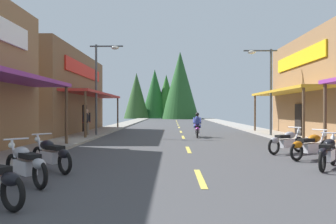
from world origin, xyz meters
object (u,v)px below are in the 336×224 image
(motorcycle_parked_left_2, at_px, (26,163))
(streetlamp_right, at_px, (265,79))
(motorcycle_parked_right_3, at_px, (328,152))
(motorcycle_parked_right_4, at_px, (310,145))
(streetlamp_left, at_px, (101,76))
(pedestrian_waiting, at_px, (87,121))
(rider_cruising_lead, at_px, (197,127))
(motorcycle_parked_right_5, at_px, (286,141))
(motorcycle_parked_left_3, at_px, (51,154))
(pedestrian_browsing, at_px, (86,122))

(motorcycle_parked_left_2, bearing_deg, streetlamp_right, -80.09)
(motorcycle_parked_right_3, xyz_separation_m, motorcycle_parked_right_4, (0.24, 1.87, 0.00))
(streetlamp_left, height_order, motorcycle_parked_left_2, streetlamp_left)
(motorcycle_parked_right_4, distance_m, motorcycle_parked_left_2, 9.14)
(motorcycle_parked_right_3, bearing_deg, pedestrian_waiting, 75.81)
(motorcycle_parked_left_2, distance_m, rider_cruising_lead, 14.65)
(motorcycle_parked_right_5, bearing_deg, streetlamp_right, 46.37)
(motorcycle_parked_left_2, bearing_deg, rider_cruising_lead, -66.41)
(motorcycle_parked_left_3, relative_size, pedestrian_browsing, 1.03)
(motorcycle_parked_left_2, bearing_deg, motorcycle_parked_left_3, -46.09)
(rider_cruising_lead, xyz_separation_m, pedestrian_waiting, (-7.05, 0.13, 0.39))
(motorcycle_parked_right_4, xyz_separation_m, rider_cruising_lead, (-3.20, 9.70, 0.17))
(motorcycle_parked_left_3, xyz_separation_m, pedestrian_waiting, (-2.06, 12.20, 0.56))
(motorcycle_parked_right_5, relative_size, rider_cruising_lead, 0.86)
(motorcycle_parked_right_3, distance_m, rider_cruising_lead, 11.94)
(motorcycle_parked_right_3, relative_size, rider_cruising_lead, 0.84)
(motorcycle_parked_right_4, bearing_deg, pedestrian_browsing, 100.57)
(motorcycle_parked_left_2, xyz_separation_m, pedestrian_waiting, (-2.07, 13.91, 0.56))
(motorcycle_parked_right_4, relative_size, pedestrian_waiting, 1.04)
(streetlamp_left, height_order, rider_cruising_lead, streetlamp_left)
(motorcycle_parked_right_4, bearing_deg, motorcycle_parked_right_5, 67.38)
(motorcycle_parked_left_3, relative_size, pedestrian_waiting, 0.92)
(pedestrian_browsing, height_order, pedestrian_waiting, pedestrian_waiting)
(motorcycle_parked_right_3, bearing_deg, rider_cruising_lead, 49.61)
(motorcycle_parked_right_5, distance_m, pedestrian_browsing, 14.30)
(motorcycle_parked_left_2, bearing_deg, pedestrian_browsing, -37.43)
(pedestrian_waiting, bearing_deg, pedestrian_browsing, -31.41)
(streetlamp_right, bearing_deg, rider_cruising_lead, -175.67)
(motorcycle_parked_left_2, distance_m, motorcycle_parked_left_3, 1.71)
(pedestrian_browsing, relative_size, pedestrian_waiting, 0.90)
(rider_cruising_lead, bearing_deg, motorcycle_parked_right_5, -156.55)
(motorcycle_parked_right_4, height_order, pedestrian_browsing, pedestrian_browsing)
(motorcycle_parked_right_4, xyz_separation_m, pedestrian_waiting, (-10.25, 9.83, 0.56))
(streetlamp_right, relative_size, motorcycle_parked_left_2, 3.46)
(motorcycle_parked_right_3, height_order, pedestrian_browsing, pedestrian_browsing)
(streetlamp_left, height_order, pedestrian_browsing, streetlamp_left)
(motorcycle_parked_left_3, xyz_separation_m, rider_cruising_lead, (4.99, 12.07, 0.17))
(motorcycle_parked_right_3, bearing_deg, motorcycle_parked_left_2, 140.80)
(motorcycle_parked_left_3, bearing_deg, rider_cruising_lead, -70.46)
(pedestrian_waiting, bearing_deg, motorcycle_parked_right_4, -179.54)
(motorcycle_parked_right_4, bearing_deg, streetlamp_right, 50.94)
(pedestrian_waiting, bearing_deg, motorcycle_parked_left_2, 142.73)
(motorcycle_parked_right_5, distance_m, motorcycle_parked_left_3, 8.87)
(motorcycle_parked_right_4, height_order, motorcycle_parked_left_2, same)
(motorcycle_parked_right_4, xyz_separation_m, motorcycle_parked_right_5, (-0.28, 1.65, 0.00))
(pedestrian_browsing, bearing_deg, streetlamp_right, -110.82)
(rider_cruising_lead, relative_size, pedestrian_waiting, 1.20)
(streetlamp_left, distance_m, motorcycle_parked_right_3, 15.52)
(streetlamp_right, bearing_deg, pedestrian_browsing, 173.06)
(streetlamp_right, distance_m, motorcycle_parked_right_4, 10.60)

